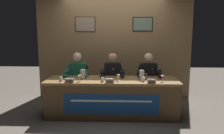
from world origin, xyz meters
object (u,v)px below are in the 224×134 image
Objects in this scene: panelist_left at (77,76)px; panelist_center at (113,76)px; water_cup_left at (61,79)px; juice_glass_center at (118,76)px; microphone_left at (72,75)px; water_pitcher_right_side at (142,75)px; conference_table at (112,92)px; nameplate_left at (69,80)px; water_cup_right at (143,80)px; microphone_center at (113,76)px; juice_glass_right at (162,77)px; microphone_right at (153,76)px; panelist_right at (149,77)px; chair_right at (147,87)px; chair_center at (113,87)px; nameplate_center at (110,81)px; nameplate_right at (152,81)px; juice_glass_left at (79,77)px; water_pitcher_left_side at (83,74)px; chair_left at (79,86)px; water_cup_center at (103,80)px.

panelist_left is 1.00× the size of panelist_center.
juice_glass_center reaches higher than water_cup_left.
water_pitcher_right_side is at bearing 0.04° from microphone_left.
panelist_left is at bearing 148.32° from conference_table.
water_pitcher_right_side is (0.46, 0.12, 0.01)m from juice_glass_center.
nameplate_left is 2.05× the size of water_cup_left.
water_cup_right is at bearing -42.71° from panelist_center.
panelist_center reaches higher than microphone_center.
juice_glass_right is (1.95, 0.02, 0.05)m from water_cup_left.
microphone_right is 1.03× the size of water_pitcher_right_side.
panelist_right is at bearing 108.83° from juice_glass_right.
chair_right is (0.75, 0.63, -0.37)m from microphone_center.
water_pitcher_right_side reaches higher than chair_center.
microphone_center is at bearing -140.01° from chair_right.
microphone_left is 0.24× the size of chair_center.
nameplate_center is 1.24m from chair_right.
water_cup_right is 0.27m from microphone_right.
water_pitcher_right_side is (-0.22, 0.00, 0.02)m from microphone_right.
microphone_left is (-0.03, -0.39, 0.09)m from panelist_left.
microphone_center is (1.00, 0.15, 0.04)m from water_cup_left.
chair_center reaches higher than nameplate_center.
conference_table is 2.12× the size of panelist_right.
water_cup_right is (1.42, -0.18, -0.04)m from microphone_left.
panelist_center reaches higher than juice_glass_center.
water_cup_right is (0.61, -0.56, 0.06)m from panelist_center.
nameplate_right is 0.33m from water_pitcher_right_side.
water_pitcher_right_side is at bearing 4.51° from microphone_center.
microphone_center is 1.00× the size of microphone_right.
water_cup_left is 0.39× the size of microphone_center.
nameplate_left is 0.21m from juice_glass_left.
conference_table is 15.96× the size of nameplate_center.
water_pitcher_left_side is at bearing -165.34° from panelist_right.
water_cup_right is (1.40, 0.12, -0.00)m from nameplate_left.
microphone_center is at bearing 13.27° from juice_glass_left.
microphone_left is 1.79m from juice_glass_right.
chair_left is (-0.78, 0.68, -0.05)m from conference_table.
water_pitcher_right_side is at bearing 24.59° from nameplate_center.
microphone_left is at bearing -144.12° from chair_center.
nameplate_left is at bearing -179.55° from nameplate_center.
chair_center is at bearing 100.48° from juice_glass_center.
microphone_right is at bearing 12.46° from water_cup_center.
juice_glass_right is at bearing -75.91° from chair_right.
conference_table is 12.19× the size of microphone_left.
water_cup_center is at bearing -176.88° from water_cup_right.
water_pitcher_left_side is (-0.56, 0.31, 0.05)m from nameplate_center.
water_pitcher_left_side reaches higher than chair_center.
chair_right is at bearing 0.00° from chair_center.
nameplate_right is (0.73, -0.24, -0.03)m from microphone_center.
panelist_right is (0.78, -0.20, 0.28)m from chair_center.
microphone_right is at bearing -13.64° from panelist_left.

